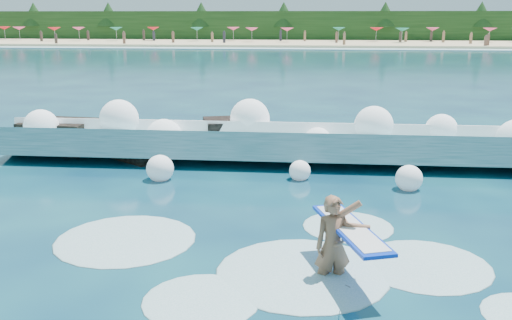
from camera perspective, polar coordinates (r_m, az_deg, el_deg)
The scene contains 11 objects.
ground at distance 11.46m, azimuth -8.58°, elevation -8.11°, with size 200.00×200.00×0.00m, color #082141.
beach at distance 88.39m, azimuth 4.05°, elevation 11.57°, with size 140.00×20.00×0.40m, color tan.
wet_band at distance 77.42m, azimuth 3.79°, elevation 11.07°, with size 140.00×5.00×0.08m, color silver.
treeline at distance 98.30m, azimuth 4.27°, elevation 13.18°, with size 140.00×4.00×5.00m, color black.
breaking_wave at distance 17.48m, azimuth 1.82°, elevation 1.62°, with size 16.72×2.66×1.44m.
rock_cluster at distance 18.83m, azimuth -11.76°, elevation 1.93°, with size 7.94×3.17×1.27m.
surfer_with_board at distance 9.74m, azimuth 8.11°, elevation -8.13°, with size 1.28×2.92×1.75m.
wave_spray at distance 17.31m, azimuth 1.60°, elevation 2.88°, with size 15.55×4.42×1.87m.
surf_foam at distance 10.54m, azimuth 1.89°, elevation -10.01°, with size 9.15×5.37×0.15m.
beach_umbrellas at distance 90.54m, azimuth 4.02°, elevation 12.93°, with size 114.27×6.80×0.50m.
beachgoers at distance 84.67m, azimuth 6.46°, elevation 11.99°, with size 102.24×13.90×1.92m.
Camera 1 is at (2.73, -10.25, 4.33)m, focal length 40.00 mm.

